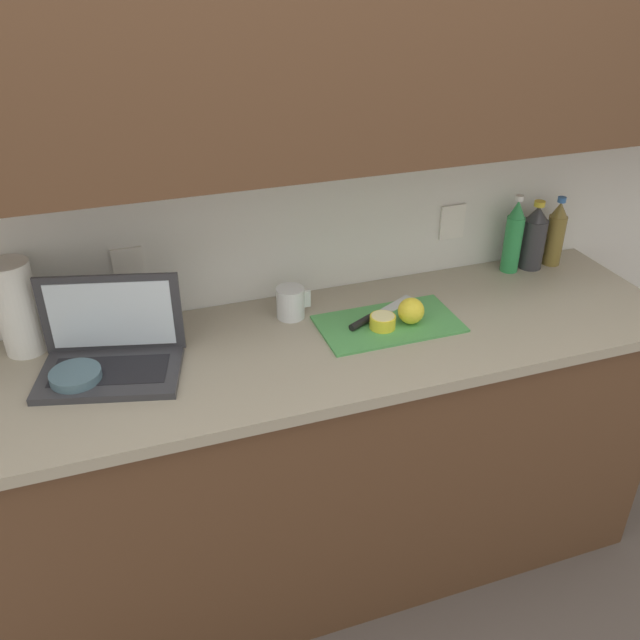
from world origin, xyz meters
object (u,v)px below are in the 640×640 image
(bottle_water_clear, at_px, (555,234))
(measuring_cup, at_px, (291,303))
(bowl_white, at_px, (76,378))
(knife, at_px, (372,317))
(bottle_oil_tall, at_px, (534,238))
(lemon_whole_beside, at_px, (411,311))
(paper_towel_roll, at_px, (17,308))
(lemon_half_cut, at_px, (383,322))
(laptop, at_px, (111,349))
(cutting_board, at_px, (389,324))
(bottle_green_soda, at_px, (513,237))

(bottle_water_clear, distance_m, measuring_cup, 1.00)
(measuring_cup, height_order, bowl_white, measuring_cup)
(knife, height_order, bottle_oil_tall, bottle_oil_tall)
(lemon_whole_beside, xyz_separation_m, paper_towel_roll, (-1.10, 0.23, 0.09))
(lemon_half_cut, bearing_deg, laptop, 175.68)
(lemon_half_cut, height_order, measuring_cup, measuring_cup)
(paper_towel_roll, bearing_deg, cutting_board, -11.54)
(lemon_half_cut, relative_size, bottle_water_clear, 0.31)
(knife, distance_m, bottle_green_soda, 0.63)
(bottle_green_soda, distance_m, bowl_white, 1.48)
(lemon_whole_beside, height_order, bottle_oil_tall, bottle_oil_tall)
(knife, height_order, lemon_whole_beside, lemon_whole_beside)
(measuring_cup, bearing_deg, cutting_board, -28.95)
(knife, height_order, paper_towel_roll, paper_towel_roll)
(lemon_whole_beside, xyz_separation_m, bottle_oil_tall, (0.58, 0.23, 0.06))
(bowl_white, height_order, paper_towel_roll, paper_towel_roll)
(bottle_oil_tall, bearing_deg, bottle_green_soda, 180.00)
(cutting_board, height_order, bottle_green_soda, bottle_green_soda)
(bottle_green_soda, relative_size, paper_towel_roll, 1.00)
(lemon_half_cut, relative_size, measuring_cup, 0.73)
(bowl_white, bearing_deg, measuring_cup, 14.42)
(bottle_water_clear, distance_m, bowl_white, 1.65)
(lemon_half_cut, bearing_deg, bowl_white, 179.77)
(cutting_board, height_order, bowl_white, bowl_white)
(bottle_oil_tall, bearing_deg, paper_towel_roll, 179.94)
(bottle_oil_tall, relative_size, paper_towel_roll, 0.89)
(cutting_board, bearing_deg, bowl_white, -178.88)
(knife, distance_m, measuring_cup, 0.25)
(measuring_cup, bearing_deg, bottle_green_soda, 4.35)
(bowl_white, bearing_deg, lemon_half_cut, -0.23)
(bottle_oil_tall, bearing_deg, cutting_board, -161.89)
(laptop, distance_m, paper_towel_roll, 0.30)
(laptop, bearing_deg, paper_towel_roll, 156.98)
(measuring_cup, xyz_separation_m, paper_towel_roll, (-0.77, 0.06, 0.09))
(bottle_oil_tall, height_order, paper_towel_roll, paper_towel_roll)
(bottle_green_soda, relative_size, bottle_oil_tall, 1.12)
(bottle_green_soda, bearing_deg, paper_towel_roll, 179.93)
(measuring_cup, bearing_deg, laptop, -168.60)
(laptop, xyz_separation_m, bottle_water_clear, (1.54, 0.17, 0.05))
(laptop, height_order, paper_towel_roll, paper_towel_roll)
(laptop, distance_m, bowl_white, 0.12)
(lemon_half_cut, xyz_separation_m, bowl_white, (-0.88, 0.00, -0.01))
(laptop, height_order, bottle_green_soda, bottle_green_soda)
(cutting_board, distance_m, lemon_whole_beside, 0.08)
(lemon_half_cut, distance_m, lemon_whole_beside, 0.09)
(lemon_whole_beside, distance_m, measuring_cup, 0.37)
(laptop, height_order, lemon_half_cut, laptop)
(knife, bearing_deg, lemon_half_cut, -105.09)
(cutting_board, xyz_separation_m, bottle_green_soda, (0.56, 0.21, 0.12))
(bottle_green_soda, distance_m, bottle_oil_tall, 0.09)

